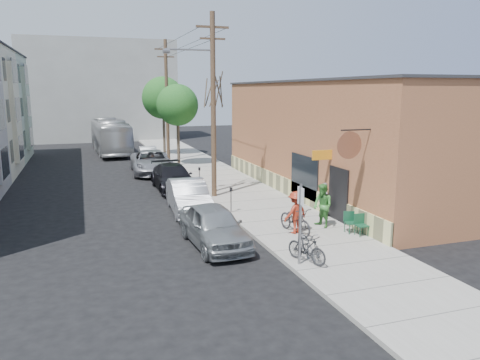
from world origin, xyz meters
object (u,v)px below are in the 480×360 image
object	(u,v)px
parking_meter_far	(199,174)
car_4	(148,155)
parked_bike_b	(305,243)
bus	(110,136)
patron_green	(323,206)
car_2	(173,177)
tree_leafy_far	(163,98)
cyclist	(295,212)
car_3	(152,162)
utility_pole_near	(212,102)
patio_chair_a	(362,225)
patron_grey	(323,200)
parking_meter_near	(231,196)
tree_bare	(214,147)
tree_leafy_mid	(177,105)
car_1	(189,197)
sign_post	(300,217)
parked_bike_a	(307,248)
patio_chair_b	(351,223)
car_0	(214,226)

from	to	relation	value
parking_meter_far	car_4	world-z (taller)	parking_meter_far
parked_bike_b	bus	world-z (taller)	bus
parked_bike_b	bus	bearing A→B (deg)	108.07
patron_green	car_4	bearing A→B (deg)	179.63
car_2	tree_leafy_far	bearing A→B (deg)	81.50
parking_meter_far	cyclist	distance (m)	10.62
patron_green	car_3	xyz separation A→B (m)	(-4.98, 16.76, -0.26)
car_3	utility_pole_near	bearing A→B (deg)	-74.28
patio_chair_a	patron_grey	size ratio (longest dim) A/B	0.54
parking_meter_near	tree_bare	distance (m)	5.35
tree_leafy_mid	tree_leafy_far	size ratio (longest dim) A/B	0.89
tree_bare	car_1	distance (m)	4.93
sign_post	utility_pole_near	bearing A→B (deg)	89.79
tree_bare	car_4	distance (m)	13.95
patio_chair_a	car_2	size ratio (longest dim) A/B	0.16
car_3	car_4	xyz separation A→B (m)	(0.52, 5.58, -0.19)
utility_pole_near	parked_bike_b	xyz separation A→B (m)	(0.54, -10.48, -4.79)
tree_bare	car_2	distance (m)	3.44
cyclist	parking_meter_near	bearing A→B (deg)	-89.02
tree_leafy_far	utility_pole_near	bearing A→B (deg)	-91.27
tree_leafy_far	parked_bike_a	distance (m)	29.90
sign_post	patio_chair_b	bearing A→B (deg)	35.23
parking_meter_near	car_3	xyz separation A→B (m)	(-1.97, 13.07, -0.13)
tree_leafy_mid	patron_grey	distance (m)	18.47
parking_meter_near	bus	distance (m)	26.37
patron_grey	cyclist	xyz separation A→B (m)	(-2.37, -1.92, 0.08)
patron_grey	cyclist	world-z (taller)	cyclist
sign_post	parking_meter_far	size ratio (longest dim) A/B	2.26
patron_grey	bus	bearing A→B (deg)	-175.13
parked_bike_a	car_4	world-z (taller)	car_4
tree_leafy_far	car_1	xyz separation A→B (m)	(-2.41, -21.02, -4.55)
patio_chair_b	patron_grey	bearing A→B (deg)	105.97
car_3	car_4	size ratio (longest dim) A/B	1.52
car_4	parked_bike_a	bearing A→B (deg)	-82.27
tree_leafy_mid	parked_bike_b	size ratio (longest dim) A/B	3.60
cyclist	parked_bike_b	size ratio (longest dim) A/B	1.00
tree_bare	patron_grey	distance (m)	8.13
parking_meter_near	car_0	bearing A→B (deg)	-116.01
parking_meter_far	tree_leafy_far	distance (m)	16.40
car_1	bus	bearing A→B (deg)	98.41
patron_green	cyclist	bearing A→B (deg)	-86.14
patio_chair_b	tree_leafy_far	bearing A→B (deg)	115.53
parking_meter_far	car_0	world-z (taller)	car_0
tree_bare	parked_bike_a	distance (m)	12.52
sign_post	parking_meter_near	xyz separation A→B (m)	(-0.10, 7.40, -0.85)
cyclist	car_0	xyz separation A→B (m)	(-3.54, -0.06, -0.23)
parked_bike_b	patio_chair_b	bearing A→B (deg)	41.29
patron_green	car_1	size ratio (longest dim) A/B	0.39
patron_green	cyclist	world-z (taller)	patron_green
tree_leafy_far	patio_chair_a	xyz separation A→B (m)	(3.40, -27.51, -4.77)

